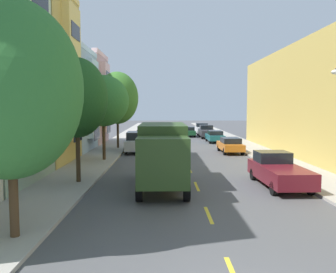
{
  "coord_description": "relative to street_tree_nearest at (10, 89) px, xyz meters",
  "views": [
    {
      "loc": [
        -1.72,
        -6.37,
        4.15
      ],
      "look_at": [
        -1.43,
        21.07,
        1.92
      ],
      "focal_mm": 37.7,
      "sensor_mm": 36.0,
      "label": 1
    }
  ],
  "objects": [
    {
      "name": "townhouse_fifth_rose",
      "position": [
        -8.77,
        29.93,
        0.27
      ],
      "size": [
        13.77,
        7.09,
        10.37
      ],
      "color": "#CC9E9E",
      "rests_on": "ground_plane"
    },
    {
      "name": "street_tree_farthest",
      "position": [
        0.0,
        24.69,
        0.44
      ],
      "size": [
        4.18,
        4.18,
        7.62
      ],
      "color": "#47331E",
      "rests_on": "sidewalk_left"
    },
    {
      "name": "delivery_box_truck",
      "position": [
        4.6,
        7.47,
        -2.84
      ],
      "size": [
        2.45,
        7.15,
        3.28
      ],
      "color": "#2D471E",
      "rests_on": "ground_plane"
    },
    {
      "name": "sidewalk_right",
      "position": [
        13.5,
        23.58,
        -4.64
      ],
      "size": [
        3.2,
        120.0,
        0.14
      ],
      "primitive_type": "cube",
      "color": "#A39E93",
      "rests_on": "ground_plane"
    },
    {
      "name": "lane_centerline_dashes",
      "position": [
        6.4,
        20.08,
        -4.7
      ],
      "size": [
        0.14,
        47.2,
        0.01
      ],
      "color": "yellow",
      "rests_on": "ground_plane"
    },
    {
      "name": "moving_forest_sedan",
      "position": [
        8.2,
        40.21,
        -3.96
      ],
      "size": [
        1.8,
        4.5,
        1.43
      ],
      "color": "#194C28",
      "rests_on": "ground_plane"
    },
    {
      "name": "parked_sedan_teal",
      "position": [
        10.79,
        31.46,
        -3.96
      ],
      "size": [
        1.85,
        4.52,
        1.43
      ],
      "color": "#195B60",
      "rests_on": "ground_plane"
    },
    {
      "name": "parked_sedan_orange",
      "position": [
        10.78,
        21.47,
        -3.96
      ],
      "size": [
        1.87,
        4.53,
        1.43
      ],
      "color": "orange",
      "rests_on": "ground_plane"
    },
    {
      "name": "street_tree_nearest",
      "position": [
        0.0,
        0.0,
        0.0
      ],
      "size": [
        4.39,
        4.39,
        7.32
      ],
      "color": "#47331E",
      "rests_on": "sidewalk_left"
    },
    {
      "name": "townhouse_fourth_powder_blue",
      "position": [
        -8.77,
        22.63,
        -0.07
      ],
      "size": [
        13.76,
        7.09,
        9.7
      ],
      "color": "#9EB7CC",
      "rests_on": "ground_plane"
    },
    {
      "name": "sidewalk_left",
      "position": [
        -0.7,
        23.58,
        -4.64
      ],
      "size": [
        3.2,
        120.0,
        0.14
      ],
      "primitive_type": "cube",
      "color": "#A39E93",
      "rests_on": "ground_plane"
    },
    {
      "name": "street_tree_second",
      "position": [
        0.0,
        8.23,
        -0.03
      ],
      "size": [
        3.27,
        3.27,
        6.7
      ],
      "color": "#47331E",
      "rests_on": "sidewalk_left"
    },
    {
      "name": "parked_hatchback_navy",
      "position": [
        2.17,
        31.57,
        -3.95
      ],
      "size": [
        1.78,
        4.02,
        1.5
      ],
      "color": "navy",
      "rests_on": "ground_plane"
    },
    {
      "name": "parked_pickup_charcoal",
      "position": [
        10.65,
        38.11,
        -3.88
      ],
      "size": [
        2.04,
        5.31,
        1.73
      ],
      "color": "#333338",
      "rests_on": "ground_plane"
    },
    {
      "name": "parked_pickup_white",
      "position": [
        10.68,
        44.29,
        -3.88
      ],
      "size": [
        2.02,
        5.31,
        1.73
      ],
      "color": "silver",
      "rests_on": "ground_plane"
    },
    {
      "name": "parked_pickup_burgundy",
      "position": [
        10.73,
        7.65,
        -3.88
      ],
      "size": [
        2.11,
        5.34,
        1.73
      ],
      "color": "maroon",
      "rests_on": "ground_plane"
    },
    {
      "name": "street_tree_third",
      "position": [
        0.0,
        16.46,
        -0.02
      ],
      "size": [
        3.93,
        3.93,
        6.53
      ],
      "color": "#47331E",
      "rests_on": "sidewalk_left"
    },
    {
      "name": "parked_suv_silver",
      "position": [
        2.09,
        22.02,
        -3.72
      ],
      "size": [
        2.08,
        4.85,
        1.93
      ],
      "color": "#B2B5BA",
      "rests_on": "ground_plane"
    },
    {
      "name": "ground_plane",
      "position": [
        6.4,
        25.58,
        -4.71
      ],
      "size": [
        160.0,
        160.0,
        0.0
      ],
      "primitive_type": "plane",
      "color": "#4C4C4F"
    }
  ]
}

